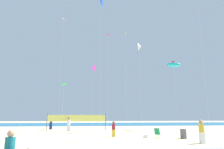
{
  "coord_description": "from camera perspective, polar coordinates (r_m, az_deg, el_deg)",
  "views": [
    {
      "loc": [
        -0.68,
        -17.61,
        2.13
      ],
      "look_at": [
        1.84,
        9.4,
        7.6
      ],
      "focal_mm": 32.55,
      "sensor_mm": 36.0,
      "label": 1
    }
  ],
  "objects": [
    {
      "name": "kite_white_delta",
      "position": [
        31.03,
        7.8,
        7.7
      ],
      "size": [
        0.82,
        1.2,
        12.8
      ],
      "color": "silver",
      "rests_on": "ground"
    },
    {
      "name": "beachgoer_charcoal_shirt",
      "position": [
        33.71,
        -16.78,
        -12.94
      ],
      "size": [
        0.4,
        0.4,
        1.77
      ],
      "rotation": [
        0.0,
        0.0,
        2.34
      ],
      "color": "navy",
      "rests_on": "ground"
    },
    {
      "name": "folding_beach_chair",
      "position": [
        21.01,
        12.65,
        -15.67
      ],
      "size": [
        0.52,
        0.65,
        0.89
      ],
      "rotation": [
        0.0,
        0.0,
        0.16
      ],
      "color": "#1E8C4C",
      "rests_on": "ground"
    },
    {
      "name": "ground_plane",
      "position": [
        17.75,
        -3.25,
        -18.27
      ],
      "size": [
        120.0,
        120.0,
        0.0
      ],
      "primitive_type": "plane",
      "color": "beige"
    },
    {
      "name": "kite_magenta_diamond",
      "position": [
        36.01,
        -1.2,
        9.76
      ],
      "size": [
        0.57,
        0.57,
        16.26
      ],
      "color": "silver",
      "rests_on": "ground"
    },
    {
      "name": "beachgoer_maroon_shirt",
      "position": [
        21.45,
        0.45,
        -14.89
      ],
      "size": [
        0.35,
        0.35,
        1.54
      ],
      "rotation": [
        0.0,
        0.0,
        4.1
      ],
      "color": "gold",
      "rests_on": "ground"
    },
    {
      "name": "kite_blue_delta",
      "position": [
        36.9,
        -3.02,
        19.69
      ],
      "size": [
        0.93,
        1.79,
        22.06
      ],
      "color": "silver",
      "rests_on": "ground"
    },
    {
      "name": "ocean_band",
      "position": [
        52.11,
        -4.71,
        -13.69
      ],
      "size": [
        120.0,
        20.0,
        0.01
      ],
      "primitive_type": "cube",
      "color": "#1E6B99",
      "rests_on": "ground"
    },
    {
      "name": "kite_yellow_diamond",
      "position": [
        37.45,
        3.7,
        10.1
      ],
      "size": [
        0.5,
        0.49,
        16.98
      ],
      "color": "silver",
      "rests_on": "ground"
    },
    {
      "name": "kite_cyan_inflatable",
      "position": [
        35.19,
        16.9,
        2.63
      ],
      "size": [
        2.34,
        2.06,
        10.97
      ],
      "color": "silver",
      "rests_on": "ground"
    },
    {
      "name": "beachgoer_mustard_shirt",
      "position": [
        17.91,
        23.86,
        -14.2
      ],
      "size": [
        0.41,
        0.41,
        1.8
      ],
      "rotation": [
        0.0,
        0.0,
        0.17
      ],
      "color": "white",
      "rests_on": "ground"
    },
    {
      "name": "beachgoer_white_shirt",
      "position": [
        30.23,
        -12.04,
        -13.33
      ],
      "size": [
        0.42,
        0.42,
        1.84
      ],
      "rotation": [
        0.0,
        0.0,
        5.14
      ],
      "color": "white",
      "rests_on": "ground"
    },
    {
      "name": "kite_green_diamond",
      "position": [
        27.36,
        -13.5,
        -2.62
      ],
      "size": [
        0.9,
        0.89,
        6.4
      ],
      "color": "silver",
      "rests_on": "ground"
    },
    {
      "name": "trash_barrel",
      "position": [
        20.84,
        19.42,
        -15.43
      ],
      "size": [
        0.57,
        0.57,
        0.88
      ],
      "primitive_type": "cylinder",
      "color": "#595960",
      "rests_on": "ground"
    },
    {
      "name": "kite_pink_diamond",
      "position": [
        39.69,
        -13.45,
        14.66
      ],
      "size": [
        0.99,
        0.99,
        19.87
      ],
      "color": "silver",
      "rests_on": "ground"
    },
    {
      "name": "volleyball_net",
      "position": [
        30.42,
        -9.92,
        -12.15
      ],
      "size": [
        8.47,
        0.34,
        2.4
      ],
      "color": "#4C4C51",
      "rests_on": "ground"
    },
    {
      "name": "kite_magenta_delta",
      "position": [
        34.52,
        -5.34,
        1.74
      ],
      "size": [
        0.81,
        1.07,
        10.48
      ],
      "color": "silver",
      "rests_on": "ground"
    },
    {
      "name": "beach_handbag",
      "position": [
        20.72,
        9.41,
        -16.72
      ],
      "size": [
        0.38,
        0.19,
        0.31
      ],
      "primitive_type": "cube",
      "color": "white",
      "rests_on": "ground"
    }
  ]
}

